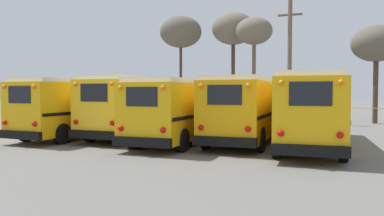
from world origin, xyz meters
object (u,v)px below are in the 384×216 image
(school_bus_3, at_px, (249,107))
(school_bus_4, at_px, (310,107))
(school_bus_0, at_px, (94,105))
(bare_tree_1, at_px, (254,32))
(school_bus_1, at_px, (148,104))
(utility_pole, at_px, (290,60))
(school_bus_2, at_px, (188,108))
(bare_tree_3, at_px, (181,33))
(bare_tree_2, at_px, (376,44))
(bare_tree_0, at_px, (233,30))

(school_bus_3, distance_m, school_bus_4, 2.93)
(school_bus_0, bearing_deg, bare_tree_1, 65.15)
(school_bus_1, xyz_separation_m, utility_pole, (6.41, 10.72, 3.05))
(school_bus_3, bearing_deg, school_bus_4, -13.08)
(school_bus_2, relative_size, bare_tree_3, 1.07)
(school_bus_4, relative_size, utility_pole, 1.13)
(school_bus_2, height_order, school_bus_4, school_bus_4)
(school_bus_4, bearing_deg, school_bus_3, 166.92)
(school_bus_0, xyz_separation_m, utility_pole, (9.26, 11.66, 3.11))
(school_bus_1, bearing_deg, bare_tree_2, 45.87)
(utility_pole, bearing_deg, bare_tree_3, 165.94)
(bare_tree_2, height_order, bare_tree_3, bare_tree_3)
(school_bus_2, distance_m, bare_tree_0, 16.87)
(school_bus_2, distance_m, bare_tree_3, 16.90)
(school_bus_0, bearing_deg, school_bus_1, 18.33)
(school_bus_0, height_order, bare_tree_1, bare_tree_1)
(bare_tree_2, bearing_deg, school_bus_2, -124.39)
(bare_tree_0, relative_size, bare_tree_2, 1.28)
(bare_tree_0, bearing_deg, school_bus_4, -64.05)
(school_bus_2, xyz_separation_m, bare_tree_2, (9.64, 14.08, 4.34))
(bare_tree_1, bearing_deg, school_bus_0, -114.85)
(school_bus_2, xyz_separation_m, school_bus_3, (2.85, 0.87, 0.05))
(bare_tree_2, bearing_deg, school_bus_0, -137.99)
(school_bus_1, bearing_deg, school_bus_0, -161.67)
(school_bus_0, height_order, school_bus_2, school_bus_0)
(bare_tree_2, relative_size, bare_tree_3, 0.80)
(bare_tree_0, relative_size, bare_tree_1, 1.11)
(bare_tree_3, bearing_deg, school_bus_4, -49.65)
(school_bus_2, distance_m, bare_tree_1, 14.80)
(school_bus_2, bearing_deg, bare_tree_2, 55.61)
(school_bus_0, xyz_separation_m, school_bus_2, (5.71, -0.26, -0.04))
(school_bus_0, bearing_deg, school_bus_2, -2.59)
(school_bus_4, relative_size, bare_tree_1, 1.23)
(school_bus_3, bearing_deg, bare_tree_2, 62.81)
(school_bus_0, distance_m, school_bus_3, 8.58)
(bare_tree_0, bearing_deg, bare_tree_1, -39.82)
(bare_tree_2, bearing_deg, bare_tree_3, 178.84)
(school_bus_3, bearing_deg, bare_tree_1, 100.43)
(school_bus_1, xyz_separation_m, bare_tree_3, (-3.49, 13.20, 6.05))
(school_bus_2, bearing_deg, school_bus_1, 157.13)
(bare_tree_0, bearing_deg, school_bus_2, -83.57)
(school_bus_3, height_order, utility_pole, utility_pole)
(school_bus_3, distance_m, bare_tree_1, 14.17)
(school_bus_0, height_order, school_bus_1, school_bus_1)
(bare_tree_3, bearing_deg, school_bus_0, -87.41)
(bare_tree_0, xyz_separation_m, bare_tree_3, (-4.60, -1.14, -0.17))
(utility_pole, bearing_deg, school_bus_4, -79.58)
(school_bus_4, distance_m, utility_pole, 12.30)
(utility_pole, xyz_separation_m, bare_tree_2, (6.08, 2.16, 1.19))
(school_bus_4, height_order, bare_tree_0, bare_tree_0)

